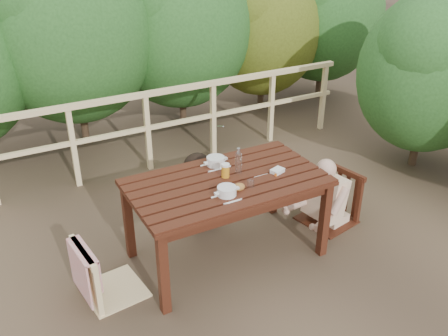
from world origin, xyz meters
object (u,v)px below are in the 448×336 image
chair_far (192,178)px  diner_right (335,168)px  table (227,219)px  chair_left (108,243)px  soup_near (227,192)px  bottle (238,162)px  butter_tub (277,172)px  bread_roll (239,187)px  soup_far (216,162)px  chair_right (331,178)px  tumbler (251,184)px  beer_glass (225,171)px  woman (191,165)px

chair_far → diner_right: (1.22, -0.75, 0.16)m
table → chair_left: (-1.09, 0.01, 0.10)m
chair_left → soup_near: bearing=-110.5°
bottle → butter_tub: size_ratio=2.15×
bread_roll → butter_tub: bearing=10.9°
table → chair_far: size_ratio=1.87×
table → chair_far: chair_far is taller
soup_near → bread_roll: size_ratio=2.41×
chair_left → bottle: size_ratio=3.82×
bread_roll → butter_tub: size_ratio=0.93×
soup_far → bottle: size_ratio=1.09×
chair_right → soup_near: (-1.32, -0.23, 0.33)m
chair_far → tumbler: 1.03m
bread_roll → chair_far: bearing=90.3°
chair_right → soup_near: chair_right is taller
soup_far → butter_tub: (0.41, -0.40, -0.02)m
soup_near → bread_roll: bearing=15.7°
table → bread_roll: size_ratio=15.22×
soup_far → tumbler: soup_far is taller
table → bottle: 0.55m
chair_left → beer_glass: 1.16m
chair_left → beer_glass: (1.10, 0.04, 0.36)m
chair_left → tumbler: 1.27m
bread_roll → diner_right: bearing=8.8°
chair_right → bottle: bearing=-104.4°
diner_right → bottle: size_ratio=4.72×
woman → bread_roll: woman is taller
soup_near → tumbler: soup_near is taller
soup_far → tumbler: size_ratio=3.77×
diner_right → soup_near: 1.39m
chair_left → diner_right: 2.32m
diner_right → butter_tub: bearing=86.4°
chair_left → chair_far: size_ratio=1.09×
table → bottle: size_ratio=6.55×
diner_right → butter_tub: size_ratio=10.16×
soup_far → bread_roll: 0.49m
chair_left → woman: size_ratio=0.83×
table → diner_right: (1.23, -0.00, 0.22)m
chair_far → beer_glass: beer_glass is taller
bottle → chair_far: bearing=101.8°
chair_left → diner_right: (2.32, -0.01, 0.12)m
bread_roll → tumbler: tumbler is taller
soup_near → woman: bearing=82.5°
table → bread_roll: 0.47m
chair_left → soup_near: chair_left is taller
table → diner_right: bearing=-0.1°
woman → soup_near: (-0.13, -1.00, 0.23)m
table → butter_tub: butter_tub is taller
diner_right → soup_near: (-1.35, -0.23, 0.22)m
chair_left → bread_roll: 1.16m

